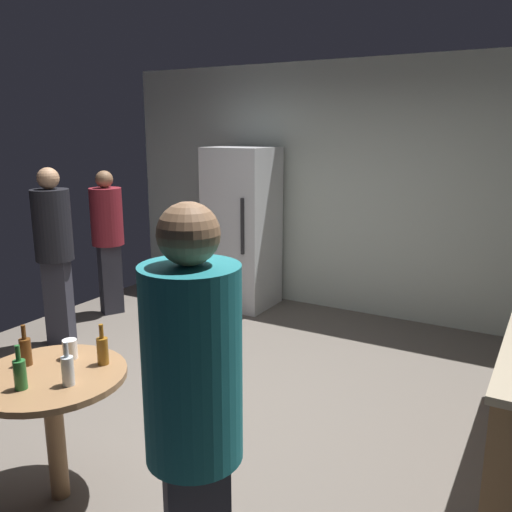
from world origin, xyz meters
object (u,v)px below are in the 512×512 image
object	(u,v)px
beer_bottle_clear	(68,369)
person_in_maroon_shirt	(108,232)
beer_bottle_amber	(103,350)
beer_bottle_brown	(26,351)
foreground_table	(51,392)
person_in_teal_shirt	(194,412)
person_in_black_shirt	(54,244)
plastic_cup_white	(70,349)
beer_bottle_green	(20,373)
refrigerator	(242,228)

from	to	relation	value
beer_bottle_clear	person_in_maroon_shirt	xyz separation A→B (m)	(-2.15, 2.45, 0.09)
beer_bottle_amber	beer_bottle_brown	bearing A→B (deg)	-148.65
foreground_table	beer_bottle_brown	distance (m)	0.27
person_in_teal_shirt	person_in_black_shirt	size ratio (longest dim) A/B	1.07
beer_bottle_amber	person_in_teal_shirt	bearing A→B (deg)	-29.73
foreground_table	person_in_maroon_shirt	bearing A→B (deg)	129.11
beer_bottle_brown	beer_bottle_amber	bearing A→B (deg)	31.35
foreground_table	person_in_maroon_shirt	xyz separation A→B (m)	(-1.97, 2.42, 0.28)
plastic_cup_white	person_in_teal_shirt	world-z (taller)	person_in_teal_shirt
beer_bottle_clear	beer_bottle_green	bearing A→B (deg)	-139.57
beer_bottle_green	beer_bottle_clear	distance (m)	0.23
foreground_table	person_in_maroon_shirt	distance (m)	3.13
beer_bottle_amber	beer_bottle_clear	distance (m)	0.27
beer_bottle_brown	person_in_black_shirt	distance (m)	2.16
beer_bottle_brown	person_in_black_shirt	world-z (taller)	person_in_black_shirt
beer_bottle_brown	person_in_black_shirt	bearing A→B (deg)	135.65
beer_bottle_amber	foreground_table	bearing A→B (deg)	-124.27
refrigerator	person_in_black_shirt	size ratio (longest dim) A/B	1.08
beer_bottle_green	plastic_cup_white	size ratio (longest dim) A/B	2.09
refrigerator	person_in_maroon_shirt	world-z (taller)	refrigerator
beer_bottle_brown	beer_bottle_clear	xyz separation A→B (m)	(0.39, -0.05, 0.00)
foreground_table	person_in_teal_shirt	world-z (taller)	person_in_teal_shirt
beer_bottle_amber	beer_bottle_green	xyz separation A→B (m)	(-0.14, -0.41, 0.00)
refrigerator	beer_bottle_brown	xyz separation A→B (m)	(0.66, -3.37, -0.08)
person_in_maroon_shirt	person_in_black_shirt	world-z (taller)	person_in_black_shirt
person_in_black_shirt	refrigerator	bearing A→B (deg)	129.62
person_in_maroon_shirt	beer_bottle_clear	bearing A→B (deg)	-20.22
refrigerator	beer_bottle_clear	world-z (taller)	refrigerator
beer_bottle_green	plastic_cup_white	bearing A→B (deg)	101.23
beer_bottle_clear	person_in_teal_shirt	world-z (taller)	person_in_teal_shirt
beer_bottle_brown	person_in_black_shirt	size ratio (longest dim) A/B	0.14
foreground_table	beer_bottle_green	xyz separation A→B (m)	(0.02, -0.18, 0.19)
beer_bottle_clear	beer_bottle_brown	bearing A→B (deg)	172.53
refrigerator	beer_bottle_green	distance (m)	3.67
beer_bottle_amber	plastic_cup_white	size ratio (longest dim) A/B	2.09
beer_bottle_brown	refrigerator	bearing A→B (deg)	101.03
foreground_table	beer_bottle_green	world-z (taller)	beer_bottle_green
beer_bottle_clear	person_in_black_shirt	distance (m)	2.48
refrigerator	beer_bottle_amber	bearing A→B (deg)	-72.20
beer_bottle_brown	person_in_maroon_shirt	xyz separation A→B (m)	(-1.77, 2.40, 0.09)
beer_bottle_amber	person_in_maroon_shirt	distance (m)	3.05
person_in_black_shirt	beer_bottle_amber	bearing A→B (deg)	30.79
foreground_table	plastic_cup_white	world-z (taller)	plastic_cup_white
foreground_table	beer_bottle_green	size ratio (longest dim) A/B	3.48
person_in_teal_shirt	person_in_maroon_shirt	bearing A→B (deg)	2.33
beer_bottle_brown	plastic_cup_white	size ratio (longest dim) A/B	2.09
beer_bottle_amber	person_in_teal_shirt	distance (m)	1.25
refrigerator	plastic_cup_white	world-z (taller)	refrigerator
refrigerator	person_in_black_shirt	xyz separation A→B (m)	(-0.88, -1.86, 0.07)
beer_bottle_brown	plastic_cup_white	world-z (taller)	beer_bottle_brown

